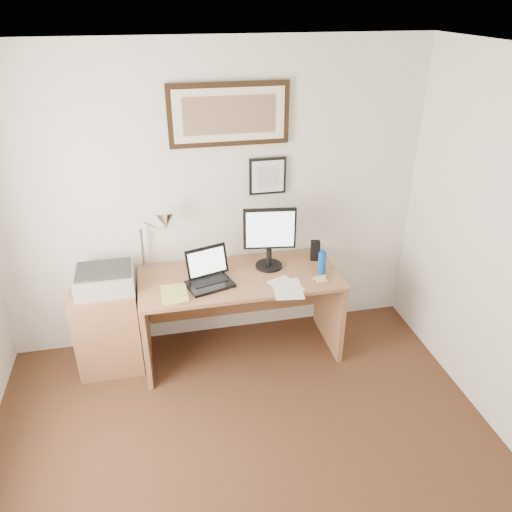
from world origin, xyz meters
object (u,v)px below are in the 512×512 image
object	(u,v)px
lcd_monitor	(270,235)
water_bottle	(322,263)
book	(162,296)
desk	(238,295)
side_cabinet	(109,329)
printer	(105,279)
laptop	(209,276)

from	to	relation	value
lcd_monitor	water_bottle	bearing A→B (deg)	-24.71
water_bottle	book	world-z (taller)	water_bottle
book	desk	xyz separation A→B (m)	(0.63, 0.26, -0.25)
book	desk	size ratio (longest dim) A/B	0.17
water_bottle	lcd_monitor	bearing A→B (deg)	155.29
side_cabinet	desk	size ratio (longest dim) A/B	0.46
lcd_monitor	printer	world-z (taller)	lcd_monitor
water_bottle	printer	size ratio (longest dim) A/B	0.42
printer	laptop	bearing A→B (deg)	-7.18
water_bottle	lcd_monitor	xyz separation A→B (m)	(-0.39, 0.18, 0.20)
desk	laptop	size ratio (longest dim) A/B	4.05
side_cabinet	water_bottle	bearing A→B (deg)	-4.42
book	printer	world-z (taller)	printer
laptop	printer	distance (m)	0.79
water_bottle	lcd_monitor	world-z (taller)	lcd_monitor
book	printer	distance (m)	0.48
book	laptop	world-z (taller)	laptop
side_cabinet	lcd_monitor	world-z (taller)	lcd_monitor
side_cabinet	lcd_monitor	bearing A→B (deg)	2.01
desk	lcd_monitor	world-z (taller)	lcd_monitor
book	lcd_monitor	xyz separation A→B (m)	(0.89, 0.27, 0.28)
side_cabinet	laptop	bearing A→B (deg)	-6.46
desk	printer	world-z (taller)	printer
desk	laptop	world-z (taller)	laptop
laptop	lcd_monitor	size ratio (longest dim) A/B	0.76
lcd_monitor	desk	bearing A→B (deg)	-177.50
book	laptop	distance (m)	0.40
book	desk	world-z (taller)	book
book	lcd_monitor	distance (m)	0.97
laptop	book	bearing A→B (deg)	-160.27
laptop	printer	size ratio (longest dim) A/B	0.90
side_cabinet	printer	world-z (taller)	printer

